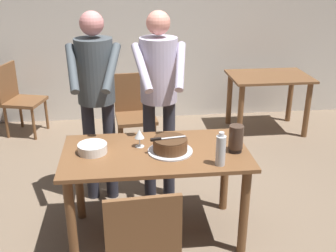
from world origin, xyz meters
name	(u,v)px	position (x,y,z in m)	size (l,w,h in m)	color
ground_plane	(157,233)	(0.00, 0.00, 0.00)	(14.00, 14.00, 0.00)	#7A6651
back_wall	(138,20)	(0.00, 2.75, 1.35)	(10.00, 0.12, 2.70)	silver
main_dining_table	(156,166)	(0.00, 0.00, 0.62)	(1.41, 0.75, 0.75)	brown
cake_on_platter	(170,146)	(0.11, -0.02, 0.80)	(0.34, 0.34, 0.11)	silver
cake_knife	(161,139)	(0.04, -0.03, 0.87)	(0.27, 0.06, 0.02)	silver
plate_stack	(93,148)	(-0.47, 0.03, 0.79)	(0.22, 0.22, 0.07)	white
wine_glass_near	(139,134)	(-0.12, 0.09, 0.85)	(0.08, 0.08, 0.14)	silver
water_bottle	(221,150)	(0.44, -0.27, 0.86)	(0.07, 0.07, 0.25)	silver
hurricane_lamp	(236,139)	(0.60, -0.07, 0.86)	(0.11, 0.11, 0.21)	black
person_cutting_cake	(159,87)	(0.08, 0.59, 1.08)	(0.47, 0.56, 1.72)	#2D2D38
person_standing_beside	(96,88)	(-0.46, 0.62, 1.08)	(0.47, 0.56, 1.72)	#2D2D38
chair_near_side	(142,244)	(-0.15, -0.75, 0.49)	(0.47, 0.47, 0.90)	brown
background_table	(268,88)	(1.61, 2.05, 0.58)	(1.00, 0.70, 0.74)	brown
background_chair_0	(18,97)	(-1.55, 2.30, 0.49)	(0.54, 0.54, 0.90)	brown
background_chair_1	(135,111)	(-0.10, 1.62, 0.49)	(0.48, 0.48, 0.90)	brown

